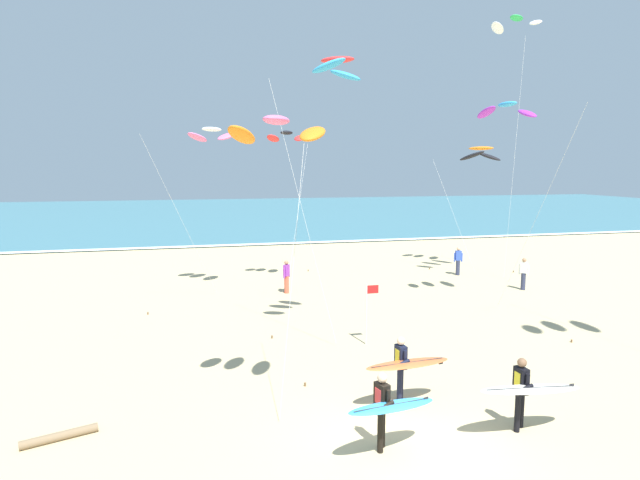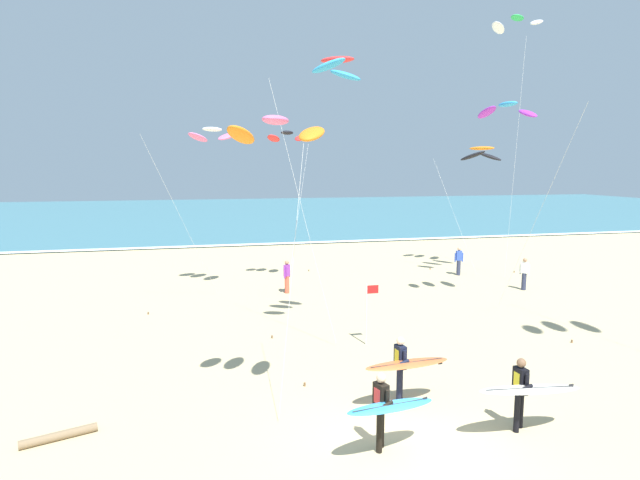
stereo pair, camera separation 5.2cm
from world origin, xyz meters
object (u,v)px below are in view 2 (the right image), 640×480
Objects in this scene: surfer_trailing at (525,389)px; kite_arc_amber_close at (481,154)px; bystander_white_top at (524,274)px; surfer_third at (404,364)px; bystander_purple_top at (287,276)px; driftwood_log at (59,436)px; kite_arc_scarlet_near at (337,68)px; bystander_blue_top at (459,261)px; kite_arc_cobalt_mid at (508,110)px; kite_arc_charcoal_outer at (287,137)px; kite_arc_rose_distant at (276,130)px; surfer_lead at (385,406)px; lifeguard_flag at (368,308)px; kite_arc_ivory_low at (212,135)px; kite_arc_emerald_high at (517,23)px.

surfer_trailing is 0.36× the size of kite_arc_amber_close.
surfer_third is at bearing -135.67° from bystander_white_top.
bystander_purple_top reaches higher than driftwood_log.
bystander_blue_top is at bearing 44.98° from kite_arc_scarlet_near.
kite_arc_cobalt_mid is at bearing -29.65° from bystander_purple_top.
kite_arc_amber_close is 10.61m from kite_arc_charcoal_outer.
bystander_blue_top is at bearing 39.51° from driftwood_log.
kite_arc_rose_distant is at bearing -3.89° from driftwood_log.
bystander_blue_top is at bearing 57.47° from surfer_lead.
bystander_purple_top is (-10.93, -1.53, -5.89)m from kite_arc_amber_close.
kite_arc_rose_distant is 4.46× the size of bystander_white_top.
driftwood_log is (-4.86, 0.33, -6.68)m from kite_arc_rose_distant.
bystander_blue_top is (12.46, 14.61, -5.97)m from kite_arc_rose_distant.
kite_arc_rose_distant is 18.44m from bystander_white_top.
kite_arc_scarlet_near is 5.92× the size of bystander_blue_top.
surfer_third is 1.48× the size of bystander_purple_top.
bystander_white_top is at bearing 46.37° from surfer_lead.
kite_arc_amber_close is (10.62, 9.32, -2.37)m from kite_arc_scarlet_near.
kite_arc_amber_close is 14.45m from lifeguard_flag.
kite_arc_rose_distant reaches higher than driftwood_log.
lifeguard_flag is at bearing -155.82° from kite_arc_cobalt_mid.
surfer_lead is 0.85× the size of surfer_trailing.
kite_arc_cobalt_mid is 12.89m from kite_arc_ivory_low.
bystander_blue_top is (13.33, 1.22, -6.66)m from kite_arc_ivory_low.
bystander_purple_top and bystander_white_top have the same top height.
kite_arc_scarlet_near is at bearing 60.84° from kite_arc_rose_distant.
bystander_purple_top is at bearing -102.28° from kite_arc_charcoal_outer.
kite_arc_ivory_low is 1.01× the size of kite_arc_charcoal_outer.
kite_arc_charcoal_outer is 11.38m from lifeguard_flag.
surfer_trailing is at bearing -18.88° from kite_arc_rose_distant.
kite_arc_scarlet_near is 1.33× the size of kite_arc_amber_close.
driftwood_log is at bearing -146.37° from kite_arc_emerald_high.
kite_arc_charcoal_outer is at bearing 61.34° from driftwood_log.
surfer_trailing is 0.33× the size of kite_arc_charcoal_outer.
surfer_trailing is at bearing -124.53° from bystander_white_top.
kite_arc_charcoal_outer is (0.81, 16.14, 6.42)m from surfer_lead.
surfer_trailing is 1.63× the size of driftwood_log.
bystander_white_top is (13.85, 10.61, -5.97)m from kite_arc_rose_distant.
driftwood_log is at bearing -152.75° from lifeguard_flag.
surfer_lead is 17.39m from kite_arc_charcoal_outer.
kite_arc_ivory_low is at bearing 154.84° from kite_arc_cobalt_mid.
lifeguard_flag is (3.81, 4.80, -5.51)m from kite_arc_rose_distant.
driftwood_log is (-19.30, -12.84, -13.11)m from kite_arc_emerald_high.
kite_arc_emerald_high reaches higher than surfer_trailing.
kite_arc_rose_distant is 3.38× the size of lifeguard_flag.
kite_arc_charcoal_outer reaches higher than bystander_white_top.
kite_arc_scarlet_near reaches higher than kite_arc_amber_close.
bystander_purple_top is at bearing 150.35° from kite_arc_cobalt_mid.
kite_arc_ivory_low is at bearing 93.73° from kite_arc_rose_distant.
kite_arc_amber_close reaches higher than bystander_white_top.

